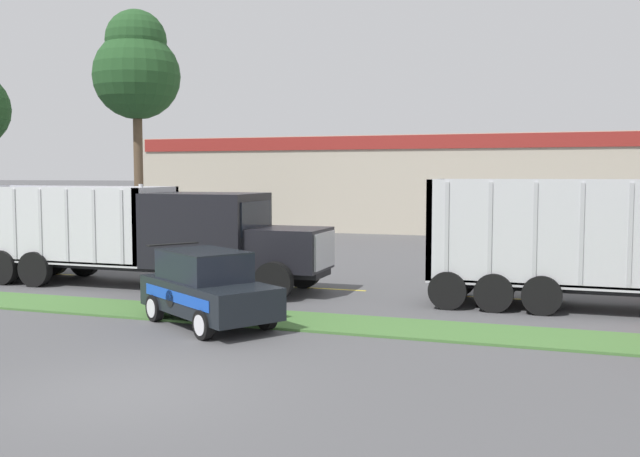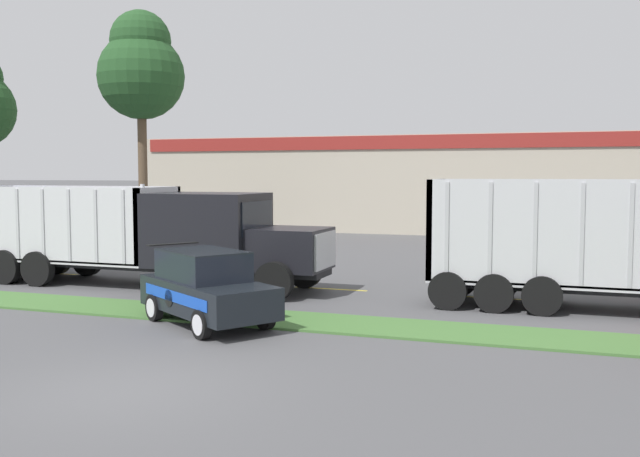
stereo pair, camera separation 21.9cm
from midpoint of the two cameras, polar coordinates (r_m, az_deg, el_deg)
The scene contains 10 objects.
ground_plane at distance 12.65m, azimuth -15.86°, elevation -12.46°, with size 600.00×600.00×0.00m, color #515154.
grass_verge at distance 17.91m, azimuth -4.57°, elevation -7.21°, with size 120.00×2.03×0.06m, color #477538.
centre_line_2 at distance 27.81m, azimuth -21.25°, elevation -3.38°, with size 2.40×0.14×0.01m, color yellow.
centre_line_3 at distance 24.73m, azimuth -11.56°, elevation -4.11°, with size 2.40×0.14×0.01m, color yellow.
centre_line_4 at distance 22.53m, azimuth 0.45°, elevation -4.85°, with size 2.40×0.14×0.01m, color yellow.
centre_line_5 at distance 21.50m, azimuth 14.32°, elevation -5.43°, with size 2.40×0.14×0.01m, color yellow.
dump_truck_trail at distance 23.17m, azimuth -12.24°, elevation -0.74°, with size 12.64×2.82×3.31m.
rally_car at distance 17.36m, azimuth -9.37°, elevation -4.68°, with size 4.30×3.67×1.82m.
store_building_backdrop at distance 48.32m, azimuth 6.87°, elevation 3.60°, with size 34.54×12.10×5.92m.
tree_behind_right at distance 37.73m, azimuth -14.63°, elevation 12.30°, with size 4.35×4.35×11.78m.
Camera 1 is at (6.80, -9.99, 3.64)m, focal length 40.00 mm.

